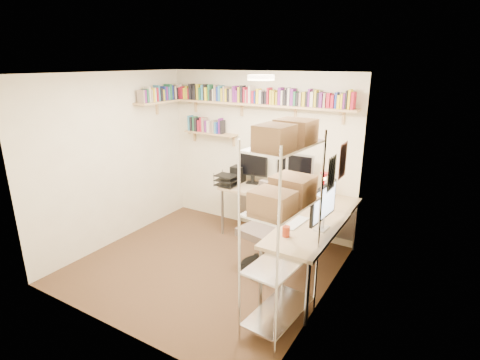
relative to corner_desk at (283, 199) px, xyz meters
The scene contains 6 objects.
ground 1.40m from the corner_desk, 126.64° to the right, with size 3.20×3.20×0.00m, color #452C1D.
room_shell 1.39m from the corner_desk, 126.49° to the right, with size 3.24×3.04×2.52m.
wall_shelves 1.72m from the corner_desk, 161.55° to the left, with size 3.12×1.09×0.80m.
corner_desk is the anchor object (origin of this frame).
office_chair 0.64m from the corner_desk, 87.69° to the right, with size 0.61×0.62×1.14m.
wire_rack 1.79m from the corner_desk, 65.76° to the right, with size 0.50×0.91×2.12m.
Camera 1 is at (2.69, -3.61, 2.63)m, focal length 28.00 mm.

